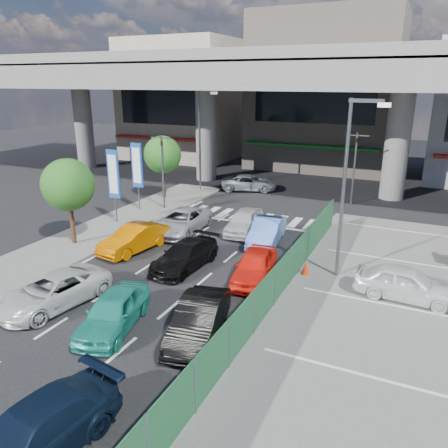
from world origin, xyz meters
The scene contains 28 objects.
ground centered at (0.00, 0.00, 0.00)m, with size 120.00×120.00×0.00m, color black.
parking_lot centered at (11.00, 2.00, 0.03)m, with size 12.00×28.00×0.06m, color #5B5B59.
sidewalk_left centered at (-7.00, 4.00, 0.06)m, with size 4.00×30.00×0.12m, color #5B5B59.
fence_run centered at (5.30, 1.00, 0.90)m, with size 0.16×22.00×1.80m, color #1C5430, non-canonical shape.
expressway centered at (0.00, 22.00, 8.76)m, with size 64.00×14.00×10.75m.
building_west centered at (-16.00, 31.97, 6.49)m, with size 12.00×10.90×13.00m.
building_center centered at (0.00, 32.97, 7.49)m, with size 14.00×10.90×15.00m.
traffic_light_left centered at (-6.20, 12.00, 3.94)m, with size 1.60×1.24×5.20m.
traffic_light_right centered at (5.50, 19.00, 3.94)m, with size 1.60×1.24×5.20m.
street_lamp_right centered at (7.17, 6.00, 4.77)m, with size 1.65×0.22×8.00m.
street_lamp_left centered at (-6.33, 18.00, 4.77)m, with size 1.65×0.22×8.00m.
signboard_near centered at (-7.20, 7.99, 3.06)m, with size 0.80×0.14×4.70m.
signboard_far centered at (-7.60, 10.99, 3.06)m, with size 0.80×0.14×4.70m.
tree_near centered at (-7.00, 4.00, 3.39)m, with size 2.80×2.80×4.80m.
tree_far centered at (-7.80, 14.50, 3.39)m, with size 2.80×2.80×4.80m.
minivan_navy_back centered at (2.44, -7.48, 0.68)m, with size 1.90×4.66×1.35m, color black.
sedan_white_mid_left centered at (-2.78, -1.65, 0.66)m, with size 2.17×4.72×1.31m, color silver.
taxi_teal_mid centered at (0.51, -2.01, 0.69)m, with size 1.63×4.05×1.38m, color teal.
hatch_black_mid_right centered at (3.60, -1.19, 0.69)m, with size 1.46×4.19×1.38m, color black.
taxi_orange_left centered at (-3.41, 4.65, 0.69)m, with size 1.46×4.19×1.38m, color #BD5D00.
sedan_black_mid centered at (0.14, 3.85, 0.63)m, with size 1.77×4.34×1.26m, color black.
taxi_orange_right centered at (3.69, 4.01, 0.69)m, with size 1.63×4.05×1.38m, color red.
wagon_silver_front_left centered at (-2.67, 8.36, 0.67)m, with size 2.24×4.86×1.35m, color #A8A9B0.
sedan_white_front_mid centered at (0.75, 9.89, 0.69)m, with size 1.63×4.05×1.38m, color silver.
kei_truck_front_right centered at (2.58, 8.76, 0.69)m, with size 1.46×4.19×1.38m, color #527BDE.
crossing_wagon_silver centered at (-2.89, 19.75, 0.63)m, with size 2.10×4.56×1.27m, color #B3B5BC.
parked_sedan_white centered at (10.03, 4.86, 0.76)m, with size 1.65×4.10×1.40m, color silver.
traffic_cone centered at (5.68, 5.44, 0.41)m, with size 0.36×0.36×0.70m, color red.
Camera 1 is at (10.10, -13.05, 8.70)m, focal length 35.00 mm.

